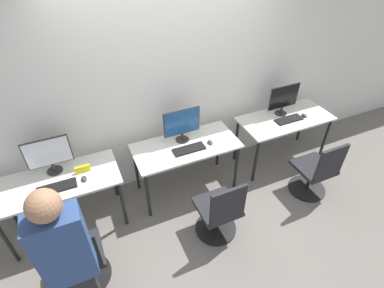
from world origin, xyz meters
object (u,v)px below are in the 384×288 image
(keyboard_left, at_px, (57,187))
(person_left, at_px, (70,263))
(keyboard_center, at_px, (189,149))
(mouse_center, at_px, (210,142))
(monitor_right, at_px, (284,99))
(mouse_left, at_px, (84,179))
(office_chair_left, at_px, (81,262))
(office_chair_right, at_px, (316,173))
(keyboard_right, at_px, (289,119))
(monitor_left, at_px, (49,155))
(monitor_center, at_px, (182,124))
(office_chair_center, at_px, (219,213))
(mouse_right, at_px, (304,115))

(keyboard_left, distance_m, person_left, 1.07)
(keyboard_left, xyz_separation_m, keyboard_center, (1.49, 0.02, 0.00))
(mouse_center, bearing_deg, monitor_right, 9.57)
(mouse_center, bearing_deg, keyboard_left, -179.13)
(keyboard_left, bearing_deg, mouse_center, 0.87)
(mouse_left, height_order, mouse_center, same)
(keyboard_left, relative_size, office_chair_left, 0.45)
(mouse_left, distance_m, office_chair_left, 0.83)
(mouse_center, bearing_deg, office_chair_right, -29.24)
(keyboard_left, relative_size, keyboard_right, 1.00)
(monitor_left, xyz_separation_m, office_chair_left, (0.06, -0.96, -0.62))
(person_left, height_order, monitor_center, person_left)
(office_chair_left, bearing_deg, office_chair_center, -0.80)
(person_left, relative_size, office_chair_center, 1.94)
(office_chair_right, bearing_deg, mouse_left, 166.50)
(person_left, relative_size, keyboard_center, 4.28)
(office_chair_left, height_order, keyboard_center, office_chair_left)
(mouse_left, distance_m, keyboard_center, 1.21)
(person_left, xyz_separation_m, monitor_right, (2.91, 1.28, 0.05))
(keyboard_left, relative_size, keyboard_center, 1.00)
(mouse_left, relative_size, office_chair_center, 0.10)
(mouse_left, height_order, monitor_right, monitor_right)
(keyboard_left, xyz_separation_m, office_chair_left, (0.06, -0.68, -0.39))
(mouse_center, height_order, office_chair_right, office_chair_right)
(office_chair_center, height_order, mouse_right, office_chair_center)
(office_chair_left, distance_m, mouse_center, 1.90)
(office_chair_center, bearing_deg, mouse_center, 72.18)
(mouse_right, distance_m, office_chair_right, 0.83)
(mouse_center, distance_m, mouse_right, 1.46)
(office_chair_left, height_order, keyboard_right, office_chair_left)
(mouse_left, xyz_separation_m, keyboard_right, (2.70, 0.04, -0.01))
(office_chair_left, distance_m, office_chair_right, 2.89)
(monitor_left, distance_m, person_left, 1.33)
(person_left, bearing_deg, office_chair_right, 8.13)
(monitor_right, bearing_deg, keyboard_center, -171.89)
(mouse_center, bearing_deg, mouse_right, 0.40)
(monitor_right, relative_size, mouse_right, 5.12)
(office_chair_right, bearing_deg, monitor_center, 149.50)
(monitor_center, distance_m, keyboard_right, 1.52)
(monitor_center, xyz_separation_m, mouse_right, (1.74, -0.19, -0.22))
(monitor_left, xyz_separation_m, monitor_center, (1.49, -0.05, 0.00))
(person_left, bearing_deg, keyboard_left, 93.34)
(monitor_left, height_order, monitor_center, same)
(keyboard_left, bearing_deg, mouse_right, 0.66)
(mouse_right, bearing_deg, office_chair_center, -156.37)
(office_chair_left, relative_size, monitor_right, 1.88)
(person_left, relative_size, office_chair_right, 1.94)
(monitor_center, relative_size, mouse_right, 5.12)
(office_chair_center, bearing_deg, monitor_right, 32.97)
(mouse_left, relative_size, mouse_right, 1.00)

